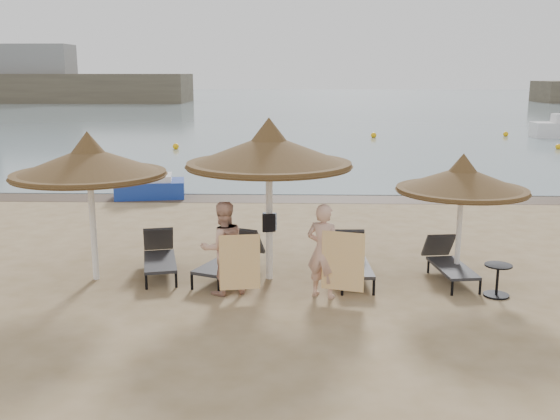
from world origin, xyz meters
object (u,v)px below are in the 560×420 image
at_px(palapa_center, 269,152).
at_px(palapa_right, 462,180).
at_px(lounger_far_right, 448,261).
at_px(pedal_boat, 149,186).
at_px(person_right, 323,243).
at_px(lounger_far_left, 159,255).
at_px(lounger_near_right, 351,258).
at_px(palapa_left, 89,162).
at_px(lounger_near_left, 232,257).
at_px(person_left, 223,241).
at_px(side_table, 497,281).

distance_m(palapa_center, palapa_right, 3.88).
relative_size(lounger_far_right, pedal_boat, 0.76).
relative_size(palapa_right, person_right, 1.26).
xyz_separation_m(palapa_center, lounger_far_left, (-2.34, 0.32, -2.24)).
bearing_deg(lounger_near_right, lounger_far_left, 174.65).
xyz_separation_m(palapa_left, lounger_far_left, (1.22, 0.46, -2.03)).
height_order(lounger_near_left, person_left, person_left).
bearing_deg(palapa_right, lounger_far_left, 177.60).
height_order(palapa_left, lounger_near_left, palapa_left).
bearing_deg(lounger_far_left, lounger_far_right, -15.91).
bearing_deg(person_left, lounger_far_left, -62.31).
bearing_deg(pedal_boat, lounger_far_right, -55.58).
relative_size(lounger_far_left, pedal_boat, 0.81).
relative_size(lounger_far_right, side_table, 3.05).
bearing_deg(lounger_far_right, side_table, -62.99).
xyz_separation_m(lounger_near_left, pedal_boat, (-3.70, 8.31, -0.01)).
xyz_separation_m(person_left, person_right, (1.90, -0.12, -0.00)).
bearing_deg(side_table, pedal_boat, 133.34).
distance_m(palapa_center, person_right, 2.17).
bearing_deg(lounger_far_left, palapa_left, -172.96).
bearing_deg(lounger_near_left, side_table, 11.10).
relative_size(palapa_center, lounger_near_right, 1.64).
distance_m(palapa_left, side_table, 8.24).
height_order(palapa_right, lounger_far_left, palapa_right).
relative_size(palapa_left, pedal_boat, 1.23).
height_order(person_left, person_right, person_left).
bearing_deg(lounger_far_left, lounger_near_right, -16.59).
height_order(palapa_center, palapa_right, palapa_center).
height_order(lounger_near_left, lounger_near_right, lounger_near_left).
distance_m(palapa_center, lounger_far_left, 3.26).
height_order(lounger_far_left, person_right, person_right).
distance_m(lounger_far_right, person_left, 4.67).
bearing_deg(palapa_center, lounger_near_right, 4.33).
distance_m(lounger_far_left, side_table, 6.82).
height_order(lounger_near_left, lounger_far_right, lounger_near_left).
bearing_deg(side_table, palapa_left, 174.46).
relative_size(palapa_left, person_left, 1.46).
bearing_deg(lounger_near_left, person_right, -10.09).
xyz_separation_m(palapa_center, side_table, (4.36, -0.91, -2.34)).
bearing_deg(palapa_right, pedal_boat, 134.74).
bearing_deg(side_table, lounger_far_right, 124.27).
bearing_deg(palapa_right, lounger_near_left, 178.84).
bearing_deg(palapa_left, palapa_center, 2.28).
bearing_deg(lounger_far_right, person_right, -163.70).
height_order(palapa_left, person_right, palapa_left).
relative_size(lounger_near_right, person_left, 0.97).
distance_m(palapa_left, lounger_near_right, 5.63).
distance_m(person_left, pedal_boat, 10.08).
xyz_separation_m(lounger_near_left, side_table, (5.15, -1.07, -0.11)).
bearing_deg(pedal_boat, palapa_center, -71.96).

